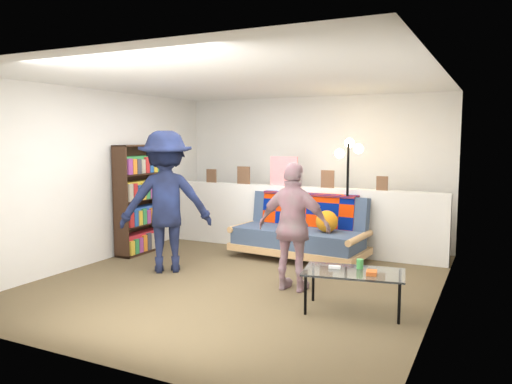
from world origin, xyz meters
TOP-DOWN VIEW (x-y plane):
  - ground at (0.00, 0.00)m, footprint 5.00×5.00m
  - room_shell at (0.00, 0.47)m, footprint 4.60×5.05m
  - half_wall_ledge at (0.00, 1.80)m, footprint 4.45×0.15m
  - ledge_decor at (-0.23, 1.78)m, footprint 2.97×0.02m
  - futon_sofa at (0.25, 1.38)m, footprint 1.98×1.08m
  - bookshelf at (-2.08, 0.62)m, footprint 0.27×0.82m
  - coffee_table at (1.53, -0.48)m, footprint 1.07×0.70m
  - floor_lamp at (0.86, 1.60)m, footprint 0.40×0.33m
  - person_left at (-1.09, -0.03)m, footprint 1.35×1.26m
  - person_right at (0.72, -0.08)m, footprint 0.86×0.36m

SIDE VIEW (x-z plane):
  - ground at x=0.00m, z-range 0.00..0.00m
  - futon_sofa at x=0.25m, z-range -0.03..0.79m
  - coffee_table at x=1.53m, z-range 0.13..0.64m
  - half_wall_ledge at x=0.00m, z-range 0.00..1.00m
  - person_right at x=0.72m, z-range 0.00..1.47m
  - bookshelf at x=-2.08m, z-range -0.05..1.58m
  - person_left at x=-1.09m, z-range 0.00..1.83m
  - ledge_decor at x=-0.23m, z-range 0.95..1.40m
  - floor_lamp at x=0.86m, z-range 0.36..2.09m
  - room_shell at x=0.00m, z-range 0.45..2.90m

